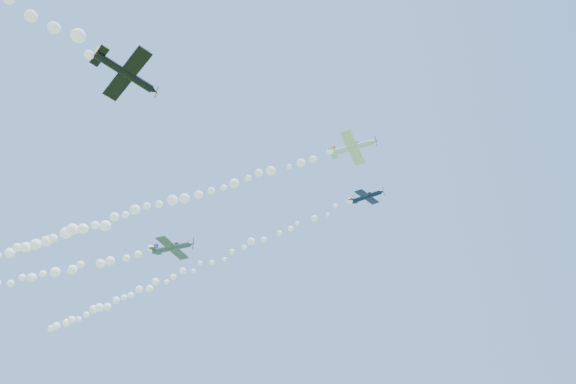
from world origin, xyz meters
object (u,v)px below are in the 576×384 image
(plane_navy, at_px, (367,197))
(plane_grey, at_px, (173,248))
(plane_black, at_px, (127,74))
(plane_white, at_px, (353,147))

(plane_navy, relative_size, plane_grey, 0.86)
(plane_grey, xyz_separation_m, plane_black, (15.17, -33.29, -7.11))
(plane_black, bearing_deg, plane_white, 4.21)
(plane_white, height_order, plane_grey, plane_white)
(plane_navy, xyz_separation_m, plane_grey, (-29.27, -9.09, -9.67))
(plane_white, height_order, plane_navy, plane_white)
(plane_white, relative_size, plane_grey, 1.05)
(plane_grey, bearing_deg, plane_navy, 16.55)
(plane_white, distance_m, plane_navy, 11.16)
(plane_navy, height_order, plane_black, plane_navy)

